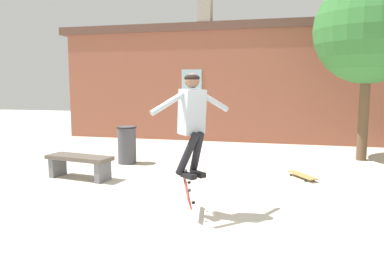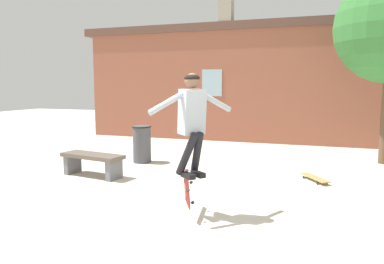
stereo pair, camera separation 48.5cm
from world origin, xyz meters
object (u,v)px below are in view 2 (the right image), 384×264
(skater, at_px, (192,116))
(skateboard_flipping, at_px, (187,187))
(trash_bin, at_px, (142,143))
(skateboard_resting, at_px, (315,178))
(park_bench, at_px, (92,160))

(skater, distance_m, skateboard_flipping, 1.05)
(trash_bin, relative_size, skateboard_resting, 1.19)
(skateboard_flipping, bearing_deg, skater, 45.65)
(park_bench, distance_m, skater, 3.40)
(park_bench, bearing_deg, skater, -20.36)
(park_bench, bearing_deg, trash_bin, 88.48)
(skateboard_flipping, distance_m, skateboard_resting, 3.22)
(trash_bin, distance_m, skateboard_resting, 4.17)
(trash_bin, height_order, skateboard_resting, trash_bin)
(trash_bin, bearing_deg, park_bench, -100.96)
(park_bench, relative_size, trash_bin, 1.60)
(trash_bin, bearing_deg, skateboard_resting, -7.26)
(park_bench, xyz_separation_m, skater, (2.78, -1.59, 1.14))
(skater, height_order, skateboard_flipping, skater)
(park_bench, xyz_separation_m, skateboard_resting, (4.43, 1.13, -0.27))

